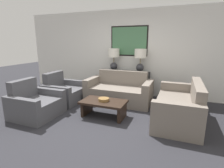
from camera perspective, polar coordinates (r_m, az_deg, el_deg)
ground_plane at (r=3.76m, az=-5.51°, el=-12.97°), size 20.00×20.00×0.00m
back_wall at (r=5.69m, az=5.64°, el=10.06°), size 7.46×0.12×2.65m
console_table at (r=5.57m, az=4.66°, el=0.20°), size 1.42×0.38×0.78m
table_lamp_left at (r=5.58m, az=0.60°, el=8.82°), size 0.35×0.35×0.70m
table_lamp_right at (r=5.34m, az=9.23°, el=8.43°), size 0.35×0.35×0.70m
couch_by_back_wall at (r=4.97m, az=2.37°, el=-2.50°), size 1.82×0.90×0.86m
couch_by_side at (r=4.09m, az=21.19°, el=-7.03°), size 0.90×1.82×0.86m
coffee_table at (r=4.01m, az=-2.72°, el=-6.93°), size 1.01×0.58×0.37m
decorative_bowl at (r=3.98m, az=-2.78°, el=-5.08°), size 0.25×0.25×0.06m
armchair_near_back_wall at (r=5.18m, az=-15.42°, el=-2.63°), size 0.93×0.97×0.83m
armchair_near_camera at (r=4.41m, az=-23.71°, el=-6.14°), size 0.93×0.97×0.83m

